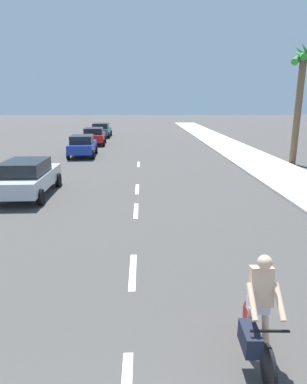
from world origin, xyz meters
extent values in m
plane|color=#423F3D|center=(0.00, 20.00, 0.00)|extent=(160.00, 160.00, 0.00)
cube|color=#B2ADA3|center=(7.99, 22.00, 0.07)|extent=(3.60, 80.00, 0.14)
cube|color=white|center=(0.00, 6.63, 0.00)|extent=(0.16, 1.80, 0.01)
cube|color=white|center=(0.00, 11.32, 0.00)|extent=(0.16, 1.80, 0.01)
cube|color=white|center=(0.00, 14.51, 0.00)|extent=(0.16, 1.80, 0.01)
cube|color=white|center=(0.00, 20.92, 0.00)|extent=(0.16, 1.80, 0.01)
cylinder|color=black|center=(2.03, 3.15, 0.33)|extent=(0.08, 0.66, 0.66)
cylinder|color=red|center=(2.08, 4.20, 0.33)|extent=(0.08, 0.66, 0.66)
cube|color=black|center=(2.06, 3.67, 0.51)|extent=(0.08, 0.95, 0.04)
cylinder|color=black|center=(2.07, 3.88, 0.75)|extent=(0.03, 0.03, 0.48)
cube|color=black|center=(2.04, 3.23, 0.88)|extent=(0.56, 0.06, 0.03)
cube|color=beige|center=(2.06, 3.75, 1.28)|extent=(0.35, 0.33, 0.63)
sphere|color=beige|center=(2.06, 3.69, 1.71)|extent=(0.22, 0.22, 0.22)
cube|color=white|center=(2.06, 3.81, 0.95)|extent=(0.33, 0.23, 0.28)
cube|color=black|center=(1.82, 3.40, 0.63)|extent=(0.26, 0.53, 0.32)
cylinder|color=beige|center=(2.18, 3.75, 0.63)|extent=(0.12, 0.32, 0.62)
cylinder|color=beige|center=(1.94, 3.76, 0.63)|extent=(0.12, 0.21, 0.63)
cylinder|color=beige|center=(2.25, 3.48, 1.18)|extent=(0.11, 0.49, 0.41)
cylinder|color=beige|center=(1.85, 3.50, 1.18)|extent=(0.11, 0.49, 0.41)
cube|color=#B7BABF|center=(-4.74, 13.67, 0.69)|extent=(1.89, 4.43, 0.64)
cube|color=black|center=(-4.74, 13.45, 1.29)|extent=(1.65, 2.31, 0.56)
cylinder|color=black|center=(-5.67, 15.16, 0.32)|extent=(0.18, 0.64, 0.64)
cylinder|color=black|center=(-3.82, 15.17, 0.32)|extent=(0.18, 0.64, 0.64)
cylinder|color=black|center=(-3.80, 12.17, 0.32)|extent=(0.18, 0.64, 0.64)
cube|color=#1E389E|center=(-4.20, 24.46, 0.69)|extent=(1.97, 4.25, 0.64)
cube|color=black|center=(-4.19, 24.25, 1.29)|extent=(1.65, 2.24, 0.56)
cylinder|color=black|center=(-5.15, 25.83, 0.32)|extent=(0.21, 0.65, 0.64)
cylinder|color=black|center=(-3.41, 25.92, 0.32)|extent=(0.21, 0.65, 0.64)
cylinder|color=black|center=(-5.00, 23.00, 0.32)|extent=(0.21, 0.65, 0.64)
cylinder|color=black|center=(-3.26, 23.09, 0.32)|extent=(0.21, 0.65, 0.64)
cube|color=red|center=(-4.31, 31.54, 0.69)|extent=(2.14, 4.59, 0.64)
cube|color=black|center=(-4.30, 31.32, 1.29)|extent=(1.79, 2.43, 0.56)
cylinder|color=black|center=(-5.34, 33.01, 0.32)|extent=(0.22, 0.65, 0.64)
cylinder|color=black|center=(-3.46, 33.12, 0.32)|extent=(0.22, 0.65, 0.64)
cylinder|color=black|center=(-5.16, 29.96, 0.32)|extent=(0.22, 0.65, 0.64)
cylinder|color=black|center=(-3.28, 30.07, 0.32)|extent=(0.22, 0.65, 0.64)
cube|color=#14727A|center=(-4.42, 38.37, 0.69)|extent=(1.96, 4.60, 0.64)
cube|color=black|center=(-4.42, 38.14, 1.29)|extent=(1.71, 2.40, 0.56)
cylinder|color=black|center=(-5.39, 39.91, 0.32)|extent=(0.19, 0.64, 0.64)
cylinder|color=black|center=(-3.47, 39.93, 0.32)|extent=(0.19, 0.64, 0.64)
cylinder|color=black|center=(-5.37, 36.80, 0.32)|extent=(0.19, 0.64, 0.64)
cylinder|color=black|center=(-3.45, 36.82, 0.32)|extent=(0.19, 0.64, 0.64)
cylinder|color=brown|center=(10.05, 20.60, 3.43)|extent=(0.42, 0.42, 6.86)
cone|color=#2D8433|center=(10.22, 20.79, 6.71)|extent=(1.38, 1.40, 1.24)
cone|color=#2D8433|center=(9.91, 20.80, 6.71)|extent=(1.46, 1.23, 1.40)
cone|color=#2D8433|center=(9.81, 20.63, 6.71)|extent=(0.56, 1.62, 0.92)
cone|color=#2D8433|center=(9.96, 20.37, 6.71)|extent=(1.38, 0.91, 1.25)
camera|label=1|loc=(0.26, -0.76, 4.02)|focal=31.40mm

